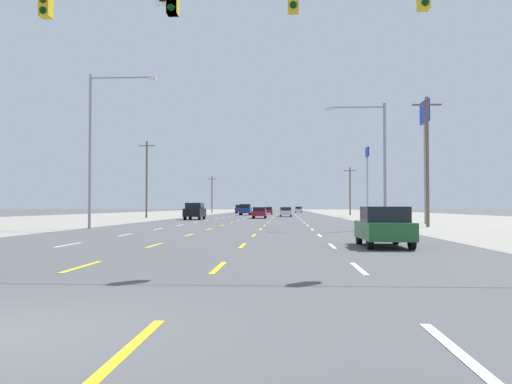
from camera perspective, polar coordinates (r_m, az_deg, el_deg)
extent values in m
plane|color=#4C4C4F|center=(72.33, 0.46, -2.80)|extent=(572.00, 572.00, 0.00)
cube|color=gray|center=(77.55, -18.15, -2.64)|extent=(28.00, 440.00, 0.01)
cube|color=gray|center=(75.33, 19.64, -2.66)|extent=(28.00, 440.00, 0.01)
cube|color=white|center=(22.53, -19.59, -5.39)|extent=(0.14, 2.60, 0.01)
cube|color=white|center=(29.58, -13.94, -4.51)|extent=(0.14, 2.60, 0.01)
cube|color=white|center=(36.81, -10.50, -3.94)|extent=(0.14, 2.60, 0.01)
cube|color=white|center=(44.13, -8.19, -3.56)|extent=(0.14, 2.60, 0.01)
cube|color=white|center=(51.50, -6.54, -3.28)|extent=(0.14, 2.60, 0.01)
cube|color=white|center=(58.90, -5.31, -3.07)|extent=(0.14, 2.60, 0.01)
cube|color=white|center=(66.32, -4.35, -2.91)|extent=(0.14, 2.60, 0.01)
cube|color=white|center=(73.76, -3.59, -2.77)|extent=(0.14, 2.60, 0.01)
cube|color=white|center=(81.22, -2.96, -2.67)|extent=(0.14, 2.60, 0.01)
cube|color=white|center=(88.68, -2.44, -2.57)|extent=(0.14, 2.60, 0.01)
cube|color=white|center=(96.14, -2.01, -2.50)|extent=(0.14, 2.60, 0.01)
cube|color=white|center=(103.61, -1.63, -2.43)|extent=(0.14, 2.60, 0.01)
cube|color=white|center=(111.09, -1.31, -2.38)|extent=(0.14, 2.60, 0.01)
cube|color=white|center=(118.56, -1.02, -2.33)|extent=(0.14, 2.60, 0.01)
cube|color=white|center=(126.04, -0.77, -2.28)|extent=(0.14, 2.60, 0.01)
cube|color=white|center=(133.53, -0.55, -2.24)|extent=(0.14, 2.60, 0.01)
cube|color=white|center=(141.01, -0.35, -2.21)|extent=(0.14, 2.60, 0.01)
cube|color=white|center=(148.50, -0.17, -2.18)|extent=(0.14, 2.60, 0.01)
cube|color=white|center=(155.99, -0.01, -2.15)|extent=(0.14, 2.60, 0.01)
cube|color=white|center=(163.47, 0.13, -2.12)|extent=(0.14, 2.60, 0.01)
cube|color=white|center=(170.96, 0.27, -2.10)|extent=(0.14, 2.60, 0.01)
cube|color=white|center=(178.45, 0.39, -2.08)|extent=(0.14, 2.60, 0.01)
cube|color=white|center=(185.94, 0.50, -2.06)|extent=(0.14, 2.60, 0.01)
cube|color=white|center=(193.44, 0.61, -2.04)|extent=(0.14, 2.60, 0.01)
cube|color=white|center=(200.93, 0.70, -2.02)|extent=(0.14, 2.60, 0.01)
cube|color=white|center=(208.42, 0.79, -2.01)|extent=(0.14, 2.60, 0.01)
cube|color=white|center=(215.92, 0.87, -1.99)|extent=(0.14, 2.60, 0.01)
cube|color=white|center=(223.41, 0.95, -1.98)|extent=(0.14, 2.60, 0.01)
cube|color=yellow|center=(14.30, -18.27, -7.66)|extent=(0.14, 2.60, 0.01)
cube|color=yellow|center=(21.43, -10.89, -5.66)|extent=(0.14, 2.60, 0.01)
cube|color=yellow|center=(28.75, -7.24, -4.63)|extent=(0.14, 2.60, 0.01)
cube|color=yellow|center=(36.14, -5.08, -4.01)|extent=(0.14, 2.60, 0.01)
cube|color=yellow|center=(43.57, -3.66, -3.60)|extent=(0.14, 2.60, 0.01)
cube|color=yellow|center=(51.02, -2.66, -3.31)|extent=(0.14, 2.60, 0.01)
cube|color=yellow|center=(58.49, -1.91, -3.09)|extent=(0.14, 2.60, 0.01)
cube|color=yellow|center=(65.96, -1.33, -2.92)|extent=(0.14, 2.60, 0.01)
cube|color=yellow|center=(73.43, -0.87, -2.78)|extent=(0.14, 2.60, 0.01)
cube|color=yellow|center=(80.92, -0.50, -2.67)|extent=(0.14, 2.60, 0.01)
cube|color=yellow|center=(88.40, -0.18, -2.58)|extent=(0.14, 2.60, 0.01)
cube|color=yellow|center=(95.89, 0.08, -2.50)|extent=(0.14, 2.60, 0.01)
cube|color=yellow|center=(103.38, 0.30, -2.44)|extent=(0.14, 2.60, 0.01)
cube|color=yellow|center=(110.87, 0.50, -2.38)|extent=(0.14, 2.60, 0.01)
cube|color=yellow|center=(118.36, 0.67, -2.33)|extent=(0.14, 2.60, 0.01)
cube|color=yellow|center=(125.85, 0.82, -2.28)|extent=(0.14, 2.60, 0.01)
cube|color=yellow|center=(133.35, 0.95, -2.24)|extent=(0.14, 2.60, 0.01)
cube|color=yellow|center=(140.84, 1.07, -2.21)|extent=(0.14, 2.60, 0.01)
cube|color=yellow|center=(148.33, 1.18, -2.18)|extent=(0.14, 2.60, 0.01)
cube|color=yellow|center=(155.83, 1.27, -2.15)|extent=(0.14, 2.60, 0.01)
cube|color=yellow|center=(163.33, 1.36, -2.12)|extent=(0.14, 2.60, 0.01)
cube|color=yellow|center=(170.82, 1.44, -2.10)|extent=(0.14, 2.60, 0.01)
cube|color=yellow|center=(178.32, 1.51, -2.08)|extent=(0.14, 2.60, 0.01)
cube|color=yellow|center=(185.81, 1.58, -2.06)|extent=(0.14, 2.60, 0.01)
cube|color=yellow|center=(193.31, 1.64, -2.04)|extent=(0.14, 2.60, 0.01)
cube|color=yellow|center=(200.81, 1.70, -2.02)|extent=(0.14, 2.60, 0.01)
cube|color=yellow|center=(208.31, 1.75, -2.01)|extent=(0.14, 2.60, 0.01)
cube|color=yellow|center=(215.80, 1.80, -1.99)|extent=(0.14, 2.60, 0.01)
cube|color=yellow|center=(223.30, 1.85, -1.98)|extent=(0.14, 2.60, 0.01)
cube|color=yellow|center=(6.17, -13.29, -15.91)|extent=(0.14, 2.60, 0.01)
cube|color=yellow|center=(13.43, -4.09, -8.13)|extent=(0.14, 2.60, 0.01)
cube|color=yellow|center=(20.86, -1.47, -5.80)|extent=(0.14, 2.60, 0.01)
cube|color=yellow|center=(28.33, -0.24, -4.69)|extent=(0.14, 2.60, 0.01)
cube|color=yellow|center=(35.81, 0.48, -4.04)|extent=(0.14, 2.60, 0.01)
cube|color=yellow|center=(43.30, 0.95, -3.61)|extent=(0.14, 2.60, 0.01)
cube|color=yellow|center=(50.79, 1.28, -3.31)|extent=(0.14, 2.60, 0.01)
cube|color=yellow|center=(58.28, 1.52, -3.09)|extent=(0.14, 2.60, 0.01)
cube|color=yellow|center=(65.77, 1.71, -2.92)|extent=(0.14, 2.60, 0.01)
cube|color=yellow|center=(73.27, 1.86, -2.78)|extent=(0.14, 2.60, 0.01)
cube|color=yellow|center=(80.77, 1.99, -2.67)|extent=(0.14, 2.60, 0.01)
cube|color=yellow|center=(88.26, 2.09, -2.58)|extent=(0.14, 2.60, 0.01)
cube|color=yellow|center=(95.76, 2.17, -2.50)|extent=(0.14, 2.60, 0.01)
cube|color=yellow|center=(103.26, 2.25, -2.44)|extent=(0.14, 2.60, 0.01)
cube|color=yellow|center=(110.76, 2.31, -2.38)|extent=(0.14, 2.60, 0.01)
cube|color=yellow|center=(118.26, 2.36, -2.33)|extent=(0.14, 2.60, 0.01)
cube|color=yellow|center=(125.76, 2.41, -2.28)|extent=(0.14, 2.60, 0.01)
cube|color=yellow|center=(133.25, 2.46, -2.24)|extent=(0.14, 2.60, 0.01)
cube|color=yellow|center=(140.75, 2.50, -2.21)|extent=(0.14, 2.60, 0.01)
cube|color=yellow|center=(148.25, 2.53, -2.18)|extent=(0.14, 2.60, 0.01)
cube|color=yellow|center=(155.75, 2.56, -2.15)|extent=(0.14, 2.60, 0.01)
cube|color=yellow|center=(163.25, 2.59, -2.12)|extent=(0.14, 2.60, 0.01)
cube|color=yellow|center=(170.75, 2.62, -2.10)|extent=(0.14, 2.60, 0.01)
cube|color=yellow|center=(178.25, 2.64, -2.08)|extent=(0.14, 2.60, 0.01)
cube|color=yellow|center=(185.75, 2.66, -2.06)|extent=(0.14, 2.60, 0.01)
cube|color=yellow|center=(193.25, 2.68, -2.04)|extent=(0.14, 2.60, 0.01)
cube|color=yellow|center=(200.75, 2.70, -2.02)|extent=(0.14, 2.60, 0.01)
cube|color=yellow|center=(208.25, 2.72, -2.01)|extent=(0.14, 2.60, 0.01)
cube|color=yellow|center=(215.75, 2.73, -1.99)|extent=(0.14, 2.60, 0.01)
cube|color=yellow|center=(223.25, 2.75, -1.98)|extent=(0.14, 2.60, 0.01)
cube|color=white|center=(6.21, 20.89, -15.77)|extent=(0.14, 2.60, 0.01)
cube|color=white|center=(13.45, 11.03, -8.10)|extent=(0.14, 2.60, 0.01)
cube|color=white|center=(20.87, 8.20, -5.78)|extent=(0.14, 2.60, 0.01)
cube|color=white|center=(28.34, 6.87, -4.67)|extent=(0.14, 2.60, 0.01)
cube|color=white|center=(35.81, 6.10, -4.03)|extent=(0.14, 2.60, 0.01)
cube|color=white|center=(43.30, 5.59, -3.61)|extent=(0.14, 2.60, 0.01)
cube|color=white|center=(50.79, 5.23, -3.31)|extent=(0.14, 2.60, 0.01)
cube|color=white|center=(58.28, 4.97, -3.09)|extent=(0.14, 2.60, 0.01)
cube|color=white|center=(65.78, 4.77, -2.92)|extent=(0.14, 2.60, 0.01)
cube|color=white|center=(73.27, 4.60, -2.78)|extent=(0.14, 2.60, 0.01)
cube|color=white|center=(80.77, 4.47, -2.67)|extent=(0.14, 2.60, 0.01)
cube|color=white|center=(88.27, 4.36, -2.58)|extent=(0.14, 2.60, 0.01)
cube|color=white|center=(95.76, 4.27, -2.50)|extent=(0.14, 2.60, 0.01)
cube|color=white|center=(103.26, 4.19, -2.43)|extent=(0.14, 2.60, 0.01)
cube|color=white|center=(110.76, 4.12, -2.38)|extent=(0.14, 2.60, 0.01)
cube|color=white|center=(118.26, 4.06, -2.32)|extent=(0.14, 2.60, 0.01)
cube|color=white|center=(125.76, 4.01, -2.28)|extent=(0.14, 2.60, 0.01)
cube|color=white|center=(133.26, 3.96, -2.24)|extent=(0.14, 2.60, 0.01)
cube|color=white|center=(140.76, 3.92, -2.21)|extent=(0.14, 2.60, 0.01)
cube|color=white|center=(148.25, 3.88, -2.18)|extent=(0.14, 2.60, 0.01)
cube|color=white|center=(155.75, 3.85, -2.15)|extent=(0.14, 2.60, 0.01)
cube|color=white|center=(163.25, 3.82, -2.12)|extent=(0.14, 2.60, 0.01)
cube|color=white|center=(170.75, 3.79, -2.10)|extent=(0.14, 2.60, 0.01)
cube|color=white|center=(178.25, 3.77, -2.08)|extent=(0.14, 2.60, 0.01)
cube|color=white|center=(185.75, 3.74, -2.06)|extent=(0.14, 2.60, 0.01)
cube|color=white|center=(193.25, 3.72, -2.04)|extent=(0.14, 2.60, 0.01)
cube|color=white|center=(200.75, 3.70, -2.02)|extent=(0.14, 2.60, 0.01)
cube|color=white|center=(208.25, 3.68, -2.00)|extent=(0.14, 2.60, 0.01)
cube|color=white|center=(215.75, 3.66, -1.99)|extent=(0.14, 2.60, 0.01)
cube|color=white|center=(223.25, 3.65, -1.98)|extent=(0.14, 2.60, 0.01)
sphere|color=black|center=(15.56, -9.16, 19.06)|extent=(0.20, 0.20, 0.20)
sphere|color=black|center=(15.70, 17.80, 18.93)|extent=(0.20, 0.20, 0.20)
cube|color=gold|center=(16.93, -21.71, 18.56)|extent=(0.30, 0.34, 0.92)
sphere|color=black|center=(16.67, -22.01, 17.73)|extent=(0.20, 0.20, 0.20)
sphere|color=black|center=(15.24, 4.05, 19.49)|extent=(0.20, 0.20, 0.20)
sphere|color=black|center=(15.56, -9.12, 19.06)|extent=(0.20, 0.20, 0.20)
cube|color=#235B2D|center=(20.88, 13.59, -4.03)|extent=(1.72, 3.90, 0.66)
cube|color=black|center=(20.62, 13.70, -2.34)|extent=(1.58, 1.90, 0.58)
cylinder|color=black|center=(22.16, 11.05, -4.76)|extent=(0.20, 0.60, 0.60)
cylinder|color=black|center=(22.41, 14.81, -4.70)|extent=(0.20, 0.60, 0.60)
cylinder|color=black|center=(19.39, 12.18, -5.21)|extent=(0.20, 0.60, 0.60)
cylinder|color=black|center=(19.68, 16.46, -5.13)|extent=(0.20, 0.60, 0.60)
cube|color=black|center=(62.61, -6.62, -2.21)|extent=(1.98, 4.90, 0.92)
cube|color=black|center=(62.55, -6.62, -1.48)|extent=(1.82, 2.70, 0.68)
cylinder|color=black|center=(64.43, -7.10, -2.60)|extent=(0.26, 0.76, 0.76)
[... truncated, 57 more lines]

